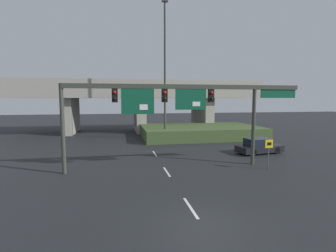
{
  "coord_description": "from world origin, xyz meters",
  "views": [
    {
      "loc": [
        -3.23,
        -9.58,
        5.09
      ],
      "look_at": [
        0.0,
        7.51,
        3.27
      ],
      "focal_mm": 28.0,
      "sensor_mm": 36.0,
      "label": 1
    }
  ],
  "objects_px": {
    "signal_gantry": "(179,100)",
    "parked_sedan_near_right": "(259,146)",
    "speed_limit_sign": "(269,150)",
    "highway_light_pole_near": "(165,69)"
  },
  "relations": [
    {
      "from": "highway_light_pole_near",
      "to": "signal_gantry",
      "type": "bearing_deg",
      "value": -95.29
    },
    {
      "from": "speed_limit_sign",
      "to": "parked_sedan_near_right",
      "type": "relative_size",
      "value": 0.49
    },
    {
      "from": "signal_gantry",
      "to": "speed_limit_sign",
      "type": "height_order",
      "value": "signal_gantry"
    },
    {
      "from": "speed_limit_sign",
      "to": "highway_light_pole_near",
      "type": "xyz_separation_m",
      "value": [
        -5.02,
        14.18,
        7.11
      ]
    },
    {
      "from": "speed_limit_sign",
      "to": "parked_sedan_near_right",
      "type": "xyz_separation_m",
      "value": [
        2.32,
        5.31,
        -0.81
      ]
    },
    {
      "from": "signal_gantry",
      "to": "highway_light_pole_near",
      "type": "bearing_deg",
      "value": 84.71
    },
    {
      "from": "parked_sedan_near_right",
      "to": "speed_limit_sign",
      "type": "bearing_deg",
      "value": -123.4
    },
    {
      "from": "signal_gantry",
      "to": "parked_sedan_near_right",
      "type": "height_order",
      "value": "signal_gantry"
    },
    {
      "from": "highway_light_pole_near",
      "to": "parked_sedan_near_right",
      "type": "bearing_deg",
      "value": -50.4
    },
    {
      "from": "speed_limit_sign",
      "to": "highway_light_pole_near",
      "type": "distance_m",
      "value": 16.64
    }
  ]
}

